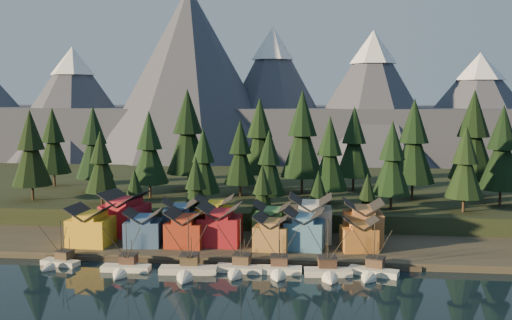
# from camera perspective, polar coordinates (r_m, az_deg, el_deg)

# --- Properties ---
(ground) EXTENTS (500.00, 500.00, 0.00)m
(ground) POSITION_cam_1_polar(r_m,az_deg,el_deg) (108.18, -4.20, -12.71)
(ground) COLOR black
(ground) RESTS_ON ground
(shore_strip) EXTENTS (400.00, 50.00, 1.50)m
(shore_strip) POSITION_cam_1_polar(r_m,az_deg,el_deg) (145.94, -1.34, -7.38)
(shore_strip) COLOR #332F25
(shore_strip) RESTS_ON ground
(hillside) EXTENTS (420.00, 100.00, 6.00)m
(hillside) POSITION_cam_1_polar(r_m,az_deg,el_deg) (194.19, 0.61, -3.29)
(hillside) COLOR black
(hillside) RESTS_ON ground
(dock) EXTENTS (80.00, 4.00, 1.00)m
(dock) POSITION_cam_1_polar(r_m,az_deg,el_deg) (123.53, -2.80, -10.03)
(dock) COLOR #433B30
(dock) RESTS_ON ground
(mountain_ridge) EXTENTS (560.00, 190.00, 90.00)m
(mountain_ridge) POSITION_cam_1_polar(r_m,az_deg,el_deg) (315.16, 2.07, 4.58)
(mountain_ridge) COLOR #484C5C
(mountain_ridge) RESTS_ON ground
(boat_0) EXTENTS (8.80, 9.33, 10.57)m
(boat_0) POSITION_cam_1_polar(r_m,az_deg,el_deg) (127.64, -19.27, -9.10)
(boat_0) COLOR beige
(boat_0) RESTS_ON ground
(boat_1) EXTENTS (10.13, 11.02, 11.27)m
(boat_1) POSITION_cam_1_polar(r_m,az_deg,el_deg) (119.58, -13.07, -9.95)
(boat_1) COLOR white
(boat_1) RESTS_ON ground
(boat_2) EXTENTS (12.00, 12.93, 12.60)m
(boat_2) POSITION_cam_1_polar(r_m,az_deg,el_deg) (115.72, -6.90, -10.27)
(boat_2) COLOR beige
(boat_2) RESTS_ON ground
(boat_3) EXTENTS (10.29, 11.01, 11.94)m
(boat_3) POSITION_cam_1_polar(r_m,az_deg,el_deg) (116.11, -1.76, -10.17)
(boat_3) COLOR beige
(boat_3) RESTS_ON ground
(boat_4) EXTENTS (9.49, 10.30, 11.86)m
(boat_4) POSITION_cam_1_polar(r_m,az_deg,el_deg) (115.42, 2.29, -10.25)
(boat_4) COLOR white
(boat_4) RESTS_ON ground
(boat_5) EXTENTS (9.86, 10.58, 12.51)m
(boat_5) POSITION_cam_1_polar(r_m,az_deg,el_deg) (114.62, 7.28, -10.33)
(boat_5) COLOR silver
(boat_5) RESTS_ON ground
(boat_6) EXTENTS (10.59, 11.10, 11.87)m
(boat_6) POSITION_cam_1_polar(r_m,az_deg,el_deg) (116.41, 11.53, -10.27)
(boat_6) COLOR white
(boat_6) RESTS_ON ground
(house_front_0) EXTENTS (9.55, 9.08, 9.08)m
(house_front_0) POSITION_cam_1_polar(r_m,az_deg,el_deg) (136.48, -16.18, -6.21)
(house_front_0) COLOR gold
(house_front_0) RESTS_ON shore_strip
(house_front_1) EXTENTS (8.72, 8.43, 8.25)m
(house_front_1) POSITION_cam_1_polar(r_m,az_deg,el_deg) (133.26, -11.19, -6.57)
(house_front_1) COLOR #375884
(house_front_1) RESTS_ON shore_strip
(house_front_2) EXTENTS (8.92, 8.99, 8.25)m
(house_front_2) POSITION_cam_1_polar(r_m,az_deg,el_deg) (131.55, -6.99, -6.66)
(house_front_2) COLOR maroon
(house_front_2) RESTS_ON shore_strip
(house_front_3) EXTENTS (9.53, 9.11, 9.48)m
(house_front_3) POSITION_cam_1_polar(r_m,az_deg,el_deg) (131.75, -3.61, -6.32)
(house_front_3) COLOR maroon
(house_front_3) RESTS_ON shore_strip
(house_front_4) EXTENTS (8.43, 8.95, 7.73)m
(house_front_4) POSITION_cam_1_polar(r_m,az_deg,el_deg) (127.98, 1.65, -7.11)
(house_front_4) COLOR olive
(house_front_4) RESTS_ON shore_strip
(house_front_5) EXTENTS (9.35, 8.66, 8.96)m
(house_front_5) POSITION_cam_1_polar(r_m,az_deg,el_deg) (128.40, 4.88, -6.79)
(house_front_5) COLOR teal
(house_front_5) RESTS_ON shore_strip
(house_front_6) EXTENTS (8.51, 8.17, 7.51)m
(house_front_6) POSITION_cam_1_polar(r_m,az_deg,el_deg) (128.88, 10.25, -7.17)
(house_front_6) COLOR #BB7130
(house_front_6) RESTS_ON shore_strip
(house_back_0) EXTENTS (11.48, 11.16, 10.79)m
(house_back_0) POSITION_cam_1_polar(r_m,az_deg,el_deg) (143.76, -12.96, -5.13)
(house_back_0) COLOR maroon
(house_back_0) RESTS_ON shore_strip
(house_back_1) EXTENTS (9.64, 9.72, 9.19)m
(house_back_1) POSITION_cam_1_polar(r_m,az_deg,el_deg) (139.97, -7.58, -5.68)
(house_back_1) COLOR #375882
(house_back_1) RESTS_ON shore_strip
(house_back_2) EXTENTS (9.67, 8.98, 9.67)m
(house_back_2) POSITION_cam_1_polar(r_m,az_deg,el_deg) (140.87, -4.13, -5.46)
(house_back_2) COLOR yellow
(house_back_2) RESTS_ON shore_strip
(house_back_3) EXTENTS (9.07, 8.13, 8.97)m
(house_back_3) POSITION_cam_1_polar(r_m,az_deg,el_deg) (136.17, 1.66, -6.01)
(house_back_3) COLOR #488447
(house_back_3) RESTS_ON shore_strip
(house_back_4) EXTENTS (9.91, 9.51, 10.80)m
(house_back_4) POSITION_cam_1_polar(r_m,az_deg,el_deg) (135.83, 5.46, -5.66)
(house_back_4) COLOR beige
(house_back_4) RESTS_ON shore_strip
(house_back_5) EXTENTS (9.03, 9.14, 9.98)m
(house_back_5) POSITION_cam_1_polar(r_m,az_deg,el_deg) (135.03, 10.62, -5.99)
(house_back_5) COLOR #AB6D3C
(house_back_5) RESTS_ON shore_strip
(tree_hill_0) EXTENTS (11.15, 11.15, 25.97)m
(tree_hill_0) POSITION_cam_1_polar(r_m,az_deg,el_deg) (173.31, -21.57, 0.86)
(tree_hill_0) COLOR #332319
(tree_hill_0) RESTS_ON hillside
(tree_hill_1) EXTENTS (11.46, 11.46, 26.70)m
(tree_hill_1) POSITION_cam_1_polar(r_m,az_deg,el_deg) (182.67, -15.90, 1.44)
(tree_hill_1) COLOR #332319
(tree_hill_1) RESTS_ON hillside
(tree_hill_2) EXTENTS (8.79, 8.79, 20.47)m
(tree_hill_2) POSITION_cam_1_polar(r_m,az_deg,el_deg) (160.80, -15.24, -0.38)
(tree_hill_2) COLOR #332319
(tree_hill_2) RESTS_ON hillside
(tree_hill_3) EXTENTS (10.95, 10.95, 25.51)m
(tree_hill_3) POSITION_cam_1_polar(r_m,az_deg,el_deg) (168.53, -10.61, 0.97)
(tree_hill_3) COLOR #332319
(tree_hill_3) RESTS_ON hillside
(tree_hill_4) EXTENTS (13.74, 13.74, 32.02)m
(tree_hill_4) POSITION_cam_1_polar(r_m,az_deg,el_deg) (180.65, -6.82, 2.51)
(tree_hill_4) COLOR #332319
(tree_hill_4) RESTS_ON hillside
(tree_hill_5) EXTENTS (9.03, 9.03, 21.04)m
(tree_hill_5) POSITION_cam_1_polar(r_m,az_deg,el_deg) (154.71, -5.28, -0.33)
(tree_hill_5) COLOR #332319
(tree_hill_5) RESTS_ON hillside
(tree_hill_6) EXTENTS (9.81, 9.81, 22.84)m
(tree_hill_6) POSITION_cam_1_polar(r_m,az_deg,el_deg) (167.98, -1.58, 0.55)
(tree_hill_6) COLOR #332319
(tree_hill_6) RESTS_ON hillside
(tree_hill_7) EXTENTS (8.98, 8.98, 20.93)m
(tree_hill_7) POSITION_cam_1_polar(r_m,az_deg,el_deg) (150.19, 1.32, -0.52)
(tree_hill_7) COLOR #332319
(tree_hill_7) RESTS_ON hillside
(tree_hill_8) EXTENTS (13.55, 13.55, 31.57)m
(tree_hill_8) POSITION_cam_1_polar(r_m,az_deg,el_deg) (173.07, 4.65, 2.29)
(tree_hill_8) COLOR #332319
(tree_hill_8) RESTS_ON hillside
(tree_hill_9) EXTENTS (10.42, 10.42, 24.27)m
(tree_hill_9) POSITION_cam_1_polar(r_m,az_deg,el_deg) (156.43, 7.39, 0.37)
(tree_hill_9) COLOR #332319
(tree_hill_9) RESTS_ON hillside
(tree_hill_10) EXTENTS (11.43, 11.43, 26.62)m
(tree_hill_10) POSITION_cam_1_polar(r_m,az_deg,el_deg) (181.53, 9.77, 1.54)
(tree_hill_10) COLOR #332319
(tree_hill_10) RESTS_ON hillside
(tree_hill_11) EXTENTS (10.02, 10.02, 23.33)m
(tree_hill_11) POSITION_cam_1_polar(r_m,az_deg,el_deg) (152.69, 13.44, -0.08)
(tree_hill_11) COLOR #332319
(tree_hill_11) RESTS_ON hillside
(tree_hill_12) EXTENTS (12.48, 12.48, 29.08)m
(tree_hill_12) POSITION_cam_1_polar(r_m,az_deg,el_deg) (169.32, 15.48, 1.54)
(tree_hill_12) COLOR #332319
(tree_hill_12) RESTS_ON hillside
(tree_hill_13) EXTENTS (9.59, 9.59, 22.33)m
(tree_hill_13) POSITION_cam_1_polar(r_m,az_deg,el_deg) (154.11, 20.18, -0.44)
(tree_hill_13) COLOR #332319
(tree_hill_13) RESTS_ON hillside
(tree_hill_14) EXTENTS (13.58, 13.58, 31.63)m
(tree_hill_14) POSITION_cam_1_polar(r_m,az_deg,el_deg) (178.81, 20.89, 2.04)
(tree_hill_14) COLOR #332319
(tree_hill_14) RESTS_ON hillside
(tree_hill_15) EXTENTS (12.58, 12.58, 29.30)m
(tree_hill_15) POSITION_cam_1_polar(r_m,az_deg,el_deg) (184.03, 0.37, 2.15)
(tree_hill_15) COLOR #332319
(tree_hill_15) RESTS_ON hillside
(tree_hill_16) EXTENTS (11.17, 11.17, 26.01)m
(tree_hill_16) POSITION_cam_1_polar(r_m,az_deg,el_deg) (199.13, -19.62, 1.58)
(tree_hill_16) COLOR #332319
(tree_hill_16) RESTS_ON hillside
(tree_hill_17) EXTENTS (11.74, 11.74, 27.35)m
(tree_hill_17) POSITION_cam_1_polar(r_m,az_deg,el_deg) (166.65, 23.40, 0.85)
(tree_hill_17) COLOR #332319
(tree_hill_17) RESTS_ON hillside
(tree_shore_0) EXTENTS (6.64, 6.64, 15.46)m
(tree_shore_0) POSITION_cam_1_polar(r_m,az_deg,el_deg) (150.29, -12.01, -3.54)
(tree_shore_0) COLOR #332319
(tree_shore_0) RESTS_ON shore_strip
(tree_shore_1) EXTENTS (8.12, 8.12, 18.91)m
(tree_shore_1) POSITION_cam_1_polar(r_m,az_deg,el_deg) (145.79, -6.04, -2.98)
(tree_shore_1) COLOR #332319
(tree_shore_1) RESTS_ON shore_strip
(tree_shore_2) EXTENTS (7.37, 7.37, 17.17)m
(tree_shore_2) POSITION_cam_1_polar(r_m,az_deg,el_deg) (143.33, 0.63, -3.50)
(tree_shore_2) COLOR #332319
(tree_shore_2) RESTS_ON shore_strip
(tree_shore_3) EXTENTS (6.76, 6.76, 15.76)m
(tree_shore_3) POSITION_cam_1_polar(r_m,az_deg,el_deg) (142.80, 6.25, -3.88)
(tree_shore_3) COLOR #332319
(tree_shore_3) RESTS_ON shore_strip
(tree_shore_4) EXTENTS (6.53, 6.53, 15.21)m
(tree_shore_4) POSITION_cam_1_polar(r_m,az_deg,el_deg) (143.37, 11.06, -4.04)
(tree_shore_4) COLOR #332319
(tree_shore_4) RESTS_ON shore_strip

